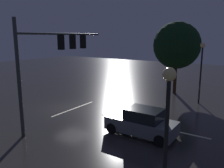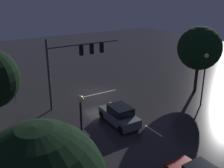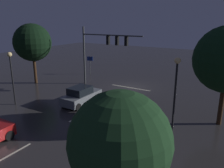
% 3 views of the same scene
% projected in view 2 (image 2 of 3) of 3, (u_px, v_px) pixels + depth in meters
% --- Properties ---
extents(ground_plane, '(80.00, 80.00, 0.00)m').
position_uv_depth(ground_plane, '(96.00, 93.00, 30.21)').
color(ground_plane, '#2D2B2B').
extents(traffic_signal_assembly, '(7.84, 0.47, 7.03)m').
position_uv_depth(traffic_signal_assembly, '(75.00, 58.00, 25.92)').
color(traffic_signal_assembly, '#383A3D').
rests_on(traffic_signal_assembly, ground_plane).
extents(lane_dash_far, '(0.16, 2.20, 0.01)m').
position_uv_depth(lane_dash_far, '(115.00, 106.00, 27.02)').
color(lane_dash_far, beige).
rests_on(lane_dash_far, ground_plane).
extents(lane_dash_mid, '(0.16, 2.20, 0.01)m').
position_uv_depth(lane_dash_mid, '(154.00, 131.00, 22.23)').
color(lane_dash_mid, beige).
rests_on(lane_dash_mid, ground_plane).
extents(stop_bar, '(5.00, 0.16, 0.01)m').
position_uv_depth(stop_bar, '(97.00, 94.00, 30.05)').
color(stop_bar, beige).
rests_on(stop_bar, ground_plane).
extents(car_approaching, '(1.95, 4.39, 1.70)m').
position_uv_depth(car_approaching, '(119.00, 115.00, 23.23)').
color(car_approaching, slate).
rests_on(car_approaching, ground_plane).
extents(street_lamp_left_kerb, '(0.44, 0.44, 5.46)m').
position_uv_depth(street_lamp_left_kerb, '(205.00, 70.00, 25.83)').
color(street_lamp_left_kerb, black).
rests_on(street_lamp_left_kerb, ground_plane).
extents(street_lamp_right_kerb, '(0.44, 0.44, 5.02)m').
position_uv_depth(street_lamp_right_kerb, '(81.00, 117.00, 16.93)').
color(street_lamp_right_kerb, black).
rests_on(street_lamp_right_kerb, ground_plane).
extents(route_sign, '(0.89, 0.25, 2.67)m').
position_uv_depth(route_sign, '(14.00, 83.00, 27.85)').
color(route_sign, '#383A3D').
rests_on(route_sign, ground_plane).
extents(tree_left_far, '(4.88, 4.88, 7.51)m').
position_uv_depth(tree_left_far, '(199.00, 48.00, 29.29)').
color(tree_left_far, '#382314').
rests_on(tree_left_far, ground_plane).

